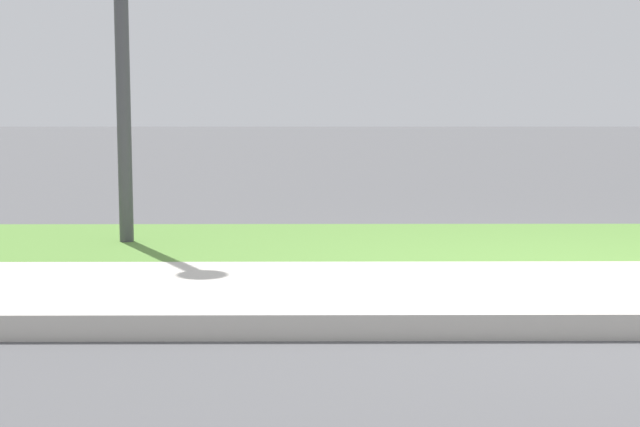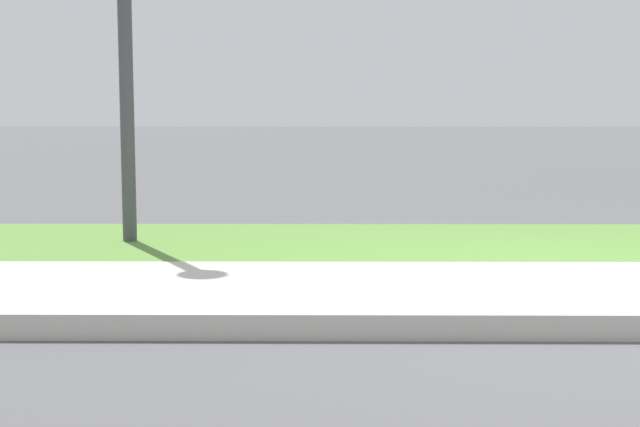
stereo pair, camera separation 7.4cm
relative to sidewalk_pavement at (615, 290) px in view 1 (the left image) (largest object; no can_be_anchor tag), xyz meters
name	(u,v)px [view 1 (the left image)]	position (x,y,z in m)	size (l,w,h in m)	color
ground_plane	(614,291)	(0.00, 0.00, -0.01)	(120.00, 120.00, 0.00)	#515154
sidewalk_pavement	(615,290)	(0.00, 0.00, 0.00)	(18.00, 1.92, 0.01)	#BCB7AD
grass_verge	(530,240)	(0.00, 2.01, 0.00)	(18.00, 2.10, 0.01)	#568438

